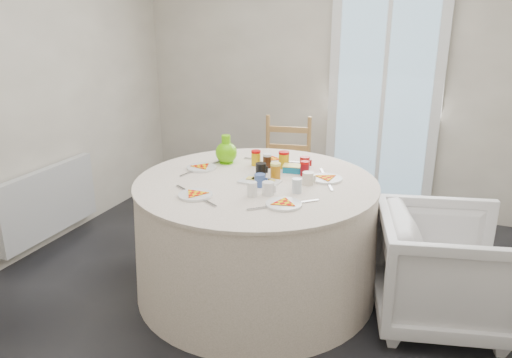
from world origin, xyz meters
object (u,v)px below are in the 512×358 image
at_px(table, 256,238).
at_px(green_pitcher, 226,152).
at_px(wooden_chair, 285,174).
at_px(radiator, 49,202).
at_px(armchair, 445,265).

xyz_separation_m(table, green_pitcher, (-0.35, 0.28, 0.49)).
height_order(table, wooden_chair, wooden_chair).
bearing_deg(table, wooden_chair, 98.63).
xyz_separation_m(wooden_chair, green_pitcher, (-0.18, -0.82, 0.40)).
distance_m(radiator, table, 1.80).
relative_size(radiator, armchair, 1.27).
bearing_deg(wooden_chair, radiator, -156.80).
relative_size(radiator, wooden_chair, 1.03).
distance_m(table, green_pitcher, 0.67).
bearing_deg(radiator, wooden_chair, 34.32).
relative_size(table, green_pitcher, 8.09).
xyz_separation_m(table, wooden_chair, (-0.17, 1.10, 0.09)).
xyz_separation_m(radiator, green_pitcher, (1.45, 0.29, 0.49)).
bearing_deg(armchair, radiator, 77.56).
distance_m(wooden_chair, green_pitcher, 0.93).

